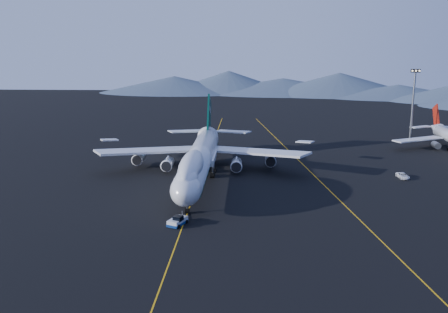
{
  "coord_description": "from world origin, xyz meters",
  "views": [
    {
      "loc": [
        12.75,
        -125.62,
        35.07
      ],
      "look_at": [
        6.34,
        1.39,
        6.0
      ],
      "focal_mm": 40.0,
      "sensor_mm": 36.0,
      "label": 1
    }
  ],
  "objects_px": {
    "service_van": "(403,176)",
    "floodlight_mast": "(413,106)",
    "pushback_tug": "(177,222)",
    "boeing_747": "(199,158)"
  },
  "relations": [
    {
      "from": "pushback_tug",
      "to": "floodlight_mast",
      "type": "xyz_separation_m",
      "value": [
        72.14,
        87.99,
        12.58
      ]
    },
    {
      "from": "pushback_tug",
      "to": "floodlight_mast",
      "type": "height_order",
      "value": "floodlight_mast"
    },
    {
      "from": "service_van",
      "to": "floodlight_mast",
      "type": "height_order",
      "value": "floodlight_mast"
    },
    {
      "from": "service_van",
      "to": "floodlight_mast",
      "type": "bearing_deg",
      "value": 67.5
    },
    {
      "from": "floodlight_mast",
      "to": "pushback_tug",
      "type": "bearing_deg",
      "value": -129.35
    },
    {
      "from": "pushback_tug",
      "to": "boeing_747",
      "type": "bearing_deg",
      "value": 110.72
    },
    {
      "from": "service_van",
      "to": "floodlight_mast",
      "type": "distance_m",
      "value": 54.89
    },
    {
      "from": "service_van",
      "to": "pushback_tug",
      "type": "bearing_deg",
      "value": -149.18
    },
    {
      "from": "boeing_747",
      "to": "floodlight_mast",
      "type": "distance_m",
      "value": 89.93
    },
    {
      "from": "boeing_747",
      "to": "floodlight_mast",
      "type": "relative_size",
      "value": 2.78
    }
  ]
}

